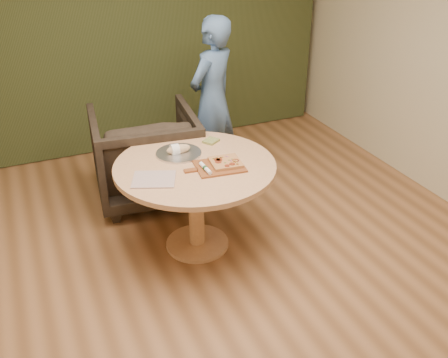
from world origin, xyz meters
name	(u,v)px	position (x,y,z in m)	size (l,w,h in m)	color
room_shell	(222,119)	(0.00, 0.00, 1.40)	(5.04, 6.04, 2.84)	#9C673E
curtain	(111,22)	(0.00, 2.90, 1.40)	(4.80, 0.14, 2.78)	#2A3317
pedestal_table	(195,180)	(0.09, 0.73, 0.61)	(1.23, 1.23, 0.75)	tan
pizza_paddle	(218,167)	(0.23, 0.61, 0.76)	(0.46, 0.32, 0.01)	brown
flatbread_pizza	(226,162)	(0.29, 0.62, 0.78)	(0.24, 0.24, 0.04)	tan
cutlery_roll	(205,168)	(0.12, 0.59, 0.78)	(0.04, 0.20, 0.03)	white
newspaper	(154,179)	(-0.26, 0.62, 0.76)	(0.30, 0.25, 0.01)	silver
serving_tray	(179,153)	(0.04, 0.94, 0.76)	(0.36, 0.36, 0.02)	silver
bread_roll	(177,149)	(0.03, 0.94, 0.79)	(0.19, 0.09, 0.09)	#D6B382
green_packet	(211,141)	(0.35, 1.05, 0.76)	(0.12, 0.10, 0.02)	olive
armchair	(145,151)	(-0.05, 1.68, 0.47)	(0.92, 0.86, 0.94)	black
person_standing	(212,99)	(0.70, 1.86, 0.80)	(0.58, 0.38, 1.60)	#4A6D9B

